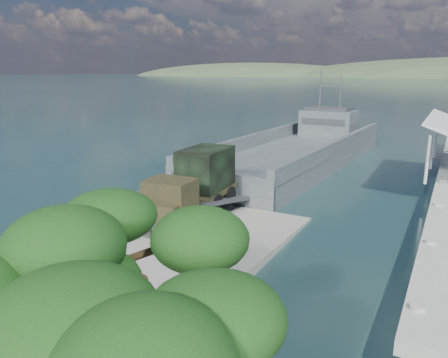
% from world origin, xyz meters
% --- Properties ---
extents(ground, '(1400.00, 1400.00, 0.00)m').
position_xyz_m(ground, '(0.00, 0.00, 0.00)').
color(ground, '#163135').
rests_on(ground, ground).
extents(boat_ramp, '(10.00, 18.00, 0.50)m').
position_xyz_m(boat_ramp, '(0.00, -1.00, 0.25)').
color(boat_ramp, gray).
rests_on(boat_ramp, ground).
extents(shoreline_rocks, '(3.20, 5.60, 0.90)m').
position_xyz_m(shoreline_rocks, '(-6.20, 0.50, 0.00)').
color(shoreline_rocks, '#575755').
rests_on(shoreline_rocks, ground).
extents(landing_craft, '(9.47, 32.35, 9.51)m').
position_xyz_m(landing_craft, '(-0.80, 21.67, 0.78)').
color(landing_craft, '#41494C').
rests_on(landing_craft, ground).
extents(military_truck, '(2.96, 7.83, 3.56)m').
position_xyz_m(military_truck, '(-0.64, 4.37, 2.27)').
color(military_truck, black).
rests_on(military_truck, boat_ramp).
extents(soldier, '(0.69, 0.59, 1.59)m').
position_xyz_m(soldier, '(-2.31, -1.05, 1.30)').
color(soldier, black).
rests_on(soldier, boat_ramp).
extents(overhang_tree, '(6.54, 6.02, 5.94)m').
position_xyz_m(overhang_tree, '(6.75, -9.77, 4.76)').
color(overhang_tree, black).
rests_on(overhang_tree, ground).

